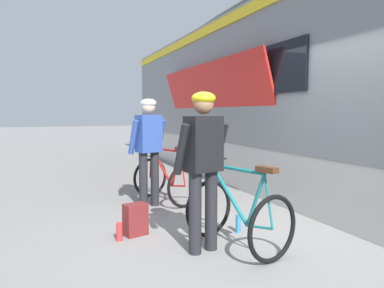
{
  "coord_description": "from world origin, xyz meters",
  "views": [
    {
      "loc": [
        -2.21,
        -3.78,
        1.54
      ],
      "look_at": [
        -0.1,
        1.59,
        1.05
      ],
      "focal_mm": 34.78,
      "sensor_mm": 36.0,
      "label": 1
    }
  ],
  "objects": [
    {
      "name": "backpack_on_platform",
      "position": [
        -1.2,
        0.73,
        0.2
      ],
      "size": [
        0.32,
        0.25,
        0.4
      ],
      "primitive_type": "cube",
      "rotation": [
        0.0,
        0.0,
        0.29
      ],
      "color": "maroon",
      "rests_on": "ground"
    },
    {
      "name": "bicycle_far_red",
      "position": [
        -0.3,
        2.26,
        0.4
      ],
      "size": [
        1.01,
        1.24,
        0.99
      ],
      "color": "black",
      "rests_on": "ground"
    },
    {
      "name": "bicycle_near_teal",
      "position": [
        -0.22,
        -0.15,
        0.4
      ],
      "size": [
        0.97,
        1.22,
        0.99
      ],
      "color": "black",
      "rests_on": "ground"
    },
    {
      "name": "train_car",
      "position": [
        2.82,
        1.96,
        1.97
      ],
      "size": [
        3.27,
        17.08,
        3.88
      ],
      "color": "slate",
      "rests_on": "ground"
    },
    {
      "name": "water_bottle_near_the_bikes",
      "position": [
        0.05,
        0.35,
        0.12
      ],
      "size": [
        0.07,
        0.07,
        0.23
      ],
      "primitive_type": "cylinder",
      "color": "#338CCC",
      "rests_on": "ground"
    },
    {
      "name": "cyclist_near_in_dark",
      "position": [
        -0.63,
        -0.08,
        1.05
      ],
      "size": [
        0.65,
        0.4,
        1.76
      ],
      "color": "#232328",
      "rests_on": "ground"
    },
    {
      "name": "cyclist_far_in_blue",
      "position": [
        -0.67,
        2.06,
        1.05
      ],
      "size": [
        0.66,
        0.43,
        1.76
      ],
      "color": "#232328",
      "rests_on": "ground"
    },
    {
      "name": "ground_plane",
      "position": [
        0.0,
        0.0,
        0.0
      ],
      "size": [
        80.0,
        80.0,
        0.0
      ],
      "primitive_type": "plane",
      "color": "gray"
    },
    {
      "name": "water_bottle_by_the_backpack",
      "position": [
        -1.43,
        0.6,
        0.11
      ],
      "size": [
        0.08,
        0.08,
        0.22
      ],
      "primitive_type": "cylinder",
      "color": "red",
      "rests_on": "ground"
    }
  ]
}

